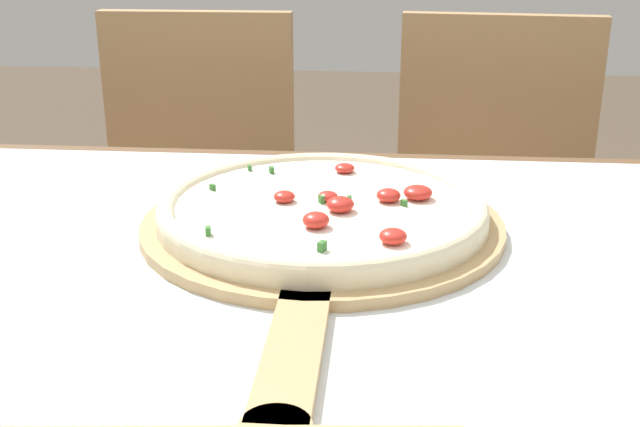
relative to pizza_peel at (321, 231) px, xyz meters
The scene contains 6 objects.
dining_table 0.16m from the pizza_peel, 103.25° to the right, with size 1.40×0.90×0.73m.
towel_cloth 0.11m from the pizza_peel, 103.25° to the right, with size 1.32×0.82×0.00m.
pizza_peel is the anchor object (origin of this frame).
pizza 0.03m from the pizza_peel, 88.22° to the left, with size 0.36×0.36×0.03m.
chair_left 0.78m from the pizza_peel, 114.60° to the left, with size 0.40×0.40×0.88m.
chair_right 0.76m from the pizza_peel, 67.97° to the left, with size 0.44×0.44×0.88m.
Camera 1 is at (0.09, -0.68, 1.06)m, focal length 45.00 mm.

